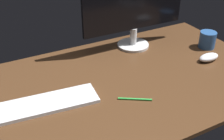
# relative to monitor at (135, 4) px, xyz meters

# --- Properties ---
(desk) EXTENTS (1.40, 0.84, 0.02)m
(desk) POSITION_rel_monitor_xyz_m (-0.21, -0.28, -0.25)
(desk) COLOR #4C301C
(desk) RESTS_ON ground
(monitor) EXTENTS (0.59, 0.18, 0.44)m
(monitor) POSITION_rel_monitor_xyz_m (0.00, 0.00, 0.00)
(monitor) COLOR silver
(monitor) RESTS_ON desk
(keyboard) EXTENTS (0.41, 0.17, 0.01)m
(keyboard) POSITION_rel_monitor_xyz_m (-0.58, -0.29, -0.23)
(keyboard) COLOR silver
(keyboard) RESTS_ON desk
(computer_mouse) EXTENTS (0.12, 0.06, 0.04)m
(computer_mouse) POSITION_rel_monitor_xyz_m (0.25, -0.32, -0.22)
(computer_mouse) COLOR silver
(computer_mouse) RESTS_ON desk
(coffee_mug) EXTENTS (0.09, 0.09, 0.09)m
(coffee_mug) POSITION_rel_monitor_xyz_m (0.35, -0.20, -0.20)
(coffee_mug) COLOR #28518C
(coffee_mug) RESTS_ON desk
(pen) EXTENTS (0.12, 0.08, 0.01)m
(pen) POSITION_rel_monitor_xyz_m (-0.26, -0.43, -0.24)
(pen) COLOR green
(pen) RESTS_ON desk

